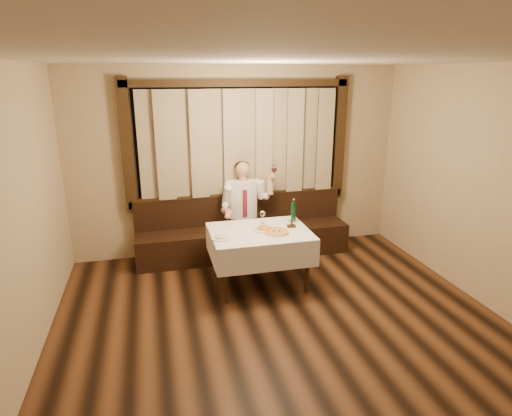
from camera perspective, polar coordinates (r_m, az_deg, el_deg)
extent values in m
cube|color=black|center=(4.42, 6.35, -20.01)|extent=(5.00, 6.00, 0.01)
cube|color=silver|center=(3.52, 7.96, 19.36)|extent=(5.00, 6.00, 0.01)
cube|color=tan|center=(6.52, -2.35, 6.17)|extent=(5.00, 0.01, 2.80)
cube|color=black|center=(6.45, -2.34, 8.75)|extent=(3.00, 0.02, 1.60)
cube|color=orange|center=(6.39, -8.48, 5.76)|extent=(0.50, 0.01, 0.40)
cube|color=black|center=(6.60, -2.18, 1.38)|extent=(3.30, 0.12, 0.10)
cube|color=black|center=(6.34, -2.37, 16.31)|extent=(3.30, 0.12, 0.10)
cube|color=black|center=(6.29, -16.82, 7.80)|extent=(0.16, 0.12, 1.90)
cube|color=black|center=(6.92, 10.98, 9.03)|extent=(0.16, 0.12, 1.90)
cube|color=#907F5D|center=(6.36, -2.16, 8.62)|extent=(2.90, 0.08, 1.55)
cube|color=black|center=(6.56, -1.65, -4.48)|extent=(3.20, 0.60, 0.45)
cube|color=black|center=(6.63, -2.13, -0.12)|extent=(3.20, 0.12, 0.45)
cube|color=black|center=(6.56, -2.15, 1.92)|extent=(3.20, 0.14, 0.04)
cylinder|color=black|center=(5.21, -4.09, -9.05)|extent=(0.06, 0.06, 0.71)
cylinder|color=black|center=(5.46, 6.82, -7.83)|extent=(0.06, 0.06, 0.71)
cylinder|color=black|center=(5.87, -5.36, -5.90)|extent=(0.06, 0.06, 0.71)
cylinder|color=black|center=(6.09, 4.38, -4.98)|extent=(0.06, 0.06, 0.71)
cube|color=black|center=(5.49, 0.51, -3.30)|extent=(1.20, 0.90, 0.04)
cube|color=white|center=(5.48, 0.51, -3.07)|extent=(1.26, 0.96, 0.01)
cube|color=white|center=(5.12, 1.85, -6.74)|extent=(1.26, 0.01, 0.35)
cube|color=white|center=(5.98, -0.65, -3.08)|extent=(1.26, 0.01, 0.35)
cube|color=white|center=(5.43, -5.98, -5.35)|extent=(0.01, 0.96, 0.35)
cube|color=white|center=(5.72, 6.64, -4.16)|extent=(0.01, 0.96, 0.35)
cylinder|color=white|center=(5.40, 2.74, -3.29)|extent=(0.34, 0.34, 0.01)
cylinder|color=#D74920|center=(5.40, 2.74, -3.19)|extent=(0.31, 0.31, 0.01)
torus|color=tan|center=(5.40, 2.74, -3.15)|extent=(0.32, 0.32, 0.02)
sphere|color=black|center=(5.41, 2.38, -3.05)|extent=(0.02, 0.02, 0.02)
sphere|color=black|center=(5.40, 3.17, -3.09)|extent=(0.02, 0.02, 0.02)
cylinder|color=white|center=(5.50, 1.07, -2.85)|extent=(0.29, 0.29, 0.02)
ellipsoid|color=#C05E1E|center=(5.49, 1.07, -2.37)|extent=(0.18, 0.18, 0.08)
cylinder|color=white|center=(5.24, -4.72, -4.00)|extent=(0.24, 0.24, 0.01)
ellipsoid|color=beige|center=(5.22, -4.73, -3.59)|extent=(0.15, 0.15, 0.07)
cylinder|color=#104B27|center=(5.79, 5.02, -0.60)|extent=(0.07, 0.07, 0.26)
cylinder|color=#104B27|center=(5.75, 5.06, 0.83)|extent=(0.03, 0.03, 0.06)
cylinder|color=silver|center=(5.74, 5.07, 1.17)|extent=(0.03, 0.03, 0.01)
cylinder|color=white|center=(5.72, 0.87, -2.10)|extent=(0.06, 0.06, 0.01)
cylinder|color=white|center=(5.71, 0.88, -1.61)|extent=(0.01, 0.01, 0.10)
ellipsoid|color=white|center=(5.68, 0.88, -0.76)|extent=(0.07, 0.07, 0.08)
cube|color=black|center=(5.61, 4.74, -2.42)|extent=(0.11, 0.07, 0.04)
cube|color=black|center=(5.59, 4.75, -1.86)|extent=(0.02, 0.06, 0.08)
cylinder|color=white|center=(5.59, 4.43, -2.05)|extent=(0.03, 0.03, 0.06)
cylinder|color=silver|center=(5.57, 4.44, -1.70)|extent=(0.03, 0.03, 0.01)
cylinder|color=white|center=(5.60, 5.07, -2.02)|extent=(0.03, 0.03, 0.06)
cylinder|color=silver|center=(5.59, 5.08, -1.67)|extent=(0.03, 0.03, 0.01)
cube|color=black|center=(6.34, -1.44, -2.31)|extent=(0.41, 0.47, 0.17)
cube|color=black|center=(6.22, -1.98, -5.75)|extent=(0.11, 0.12, 0.45)
cube|color=black|center=(6.27, 0.06, -5.56)|extent=(0.11, 0.12, 0.45)
ellipsoid|color=white|center=(6.37, -1.77, 1.21)|extent=(0.43, 0.27, 0.56)
cube|color=maroon|center=(6.25, -1.49, 0.59)|extent=(0.07, 0.01, 0.41)
cylinder|color=tan|center=(6.29, -1.79, 4.02)|extent=(0.10, 0.10, 0.08)
sphere|color=tan|center=(6.26, -1.80, 5.22)|extent=(0.22, 0.22, 0.22)
ellipsoid|color=black|center=(6.28, -1.87, 5.55)|extent=(0.22, 0.22, 0.17)
sphere|color=white|center=(6.27, -3.63, 3.08)|extent=(0.13, 0.13, 0.13)
sphere|color=white|center=(6.36, 0.04, 3.31)|extent=(0.13, 0.13, 0.13)
sphere|color=tan|center=(5.95, -3.81, -1.15)|extent=(0.09, 0.09, 0.09)
sphere|color=tan|center=(6.21, 2.29, 4.24)|extent=(0.10, 0.10, 0.10)
cylinder|color=white|center=(6.17, 2.38, 4.55)|extent=(0.01, 0.01, 0.11)
ellipsoid|color=white|center=(6.15, 2.39, 5.35)|extent=(0.09, 0.09, 0.11)
ellipsoid|color=#4C070F|center=(6.16, 2.38, 5.16)|extent=(0.07, 0.07, 0.06)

